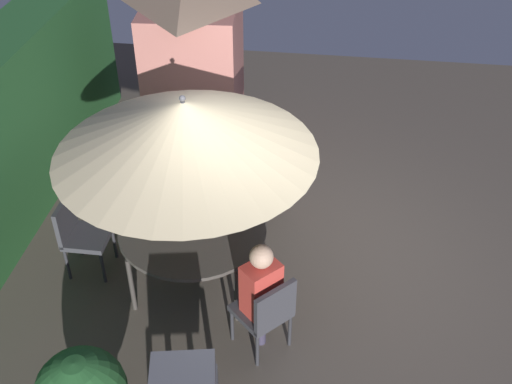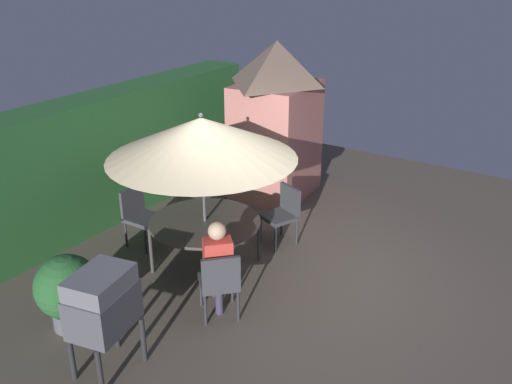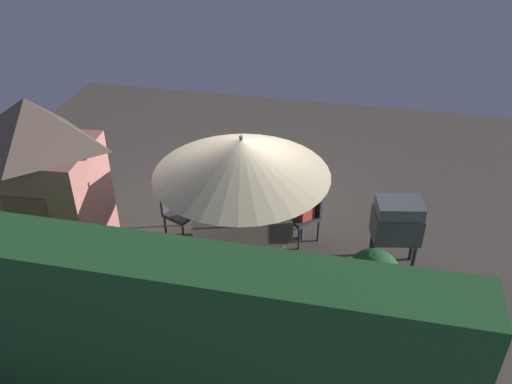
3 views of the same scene
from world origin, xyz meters
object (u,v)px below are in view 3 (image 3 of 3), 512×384
Objects in this scene: chair_toward_hedge at (221,294)px; patio_umbrella at (241,157)px; patio_table at (243,229)px; bbq_grill at (397,222)px; person_in_red at (303,200)px; potted_plant_by_shed at (373,278)px; chair_far_side at (177,208)px; chair_near_shed at (306,212)px; garden_shed at (46,186)px.

patio_umbrella is at bearing -89.81° from chair_toward_hedge.
patio_umbrella reaches higher than patio_table.
patio_table is 1.29× the size of bbq_grill.
bbq_grill is 1.51m from person_in_red.
bbq_grill reaches higher than chair_toward_hedge.
patio_table is at bearing -14.49° from potted_plant_by_shed.
potted_plant_by_shed reaches higher than chair_far_side.
chair_near_shed is at bearing -111.80° from chair_toward_hedge.
garden_shed is at bearing -14.35° from chair_toward_hedge.
patio_table is 1.65× the size of potted_plant_by_shed.
garden_shed is 3.01m from chair_toward_hedge.
patio_umbrella is 2.55m from bbq_grill.
chair_far_side is at bearing 9.34° from chair_near_shed.
patio_umbrella is at bearing -168.86° from garden_shed.
chair_near_shed is 1.00× the size of chair_far_side.
garden_shed is at bearing 11.14° from patio_umbrella.
patio_umbrella is 2.11× the size of bbq_grill.
patio_umbrella is 2.81× the size of chair_toward_hedge.
chair_near_shed is (-0.86, -0.88, -0.16)m from patio_table.
bbq_grill is 2.85m from chair_toward_hedge.
patio_table is at bearing -90.00° from patio_umbrella.
chair_near_shed is 0.96× the size of potted_plant_by_shed.
chair_toward_hedge is at bearing 165.65° from garden_shed.
potted_plant_by_shed reaches higher than patio_table.
chair_far_side is 1.00× the size of chair_toward_hedge.
bbq_grill reaches higher than patio_table.
garden_shed is 2.32× the size of bbq_grill.
patio_umbrella is 1.87m from chair_near_shed.
patio_umbrella is 2.81× the size of chair_far_side.
patio_umbrella reaches higher than bbq_grill.
patio_table is 1.36m from chair_far_side.
patio_umbrella is at bearing 10.97° from bbq_grill.
person_in_red reaches higher than potted_plant_by_shed.
person_in_red reaches higher than chair_toward_hedge.
chair_far_side is (1.24, -0.54, -0.16)m from patio_table.
bbq_grill is at bearing -143.06° from chair_toward_hedge.
chair_far_side is (1.24, -0.54, -1.40)m from patio_umbrella.
bbq_grill is at bearing 162.51° from chair_near_shed.
bbq_grill reaches higher than potted_plant_by_shed.
chair_toward_hedge is at bearing 90.19° from patio_table.
chair_near_shed reaches higher than patio_table.
patio_table is 2.05m from potted_plant_by_shed.
chair_far_side is 2.08m from person_in_red.
chair_toward_hedge is at bearing 68.20° from chair_near_shed.
patio_umbrella is 2.48m from potted_plant_by_shed.
patio_table is at bearing -168.86° from garden_shed.
person_in_red is (-2.04, -0.28, 0.26)m from chair_far_side.
garden_shed is 3.09× the size of chair_near_shed.
patio_table is 1.24m from chair_near_shed.
potted_plant_by_shed is (-1.11, 1.39, -0.01)m from chair_near_shed.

